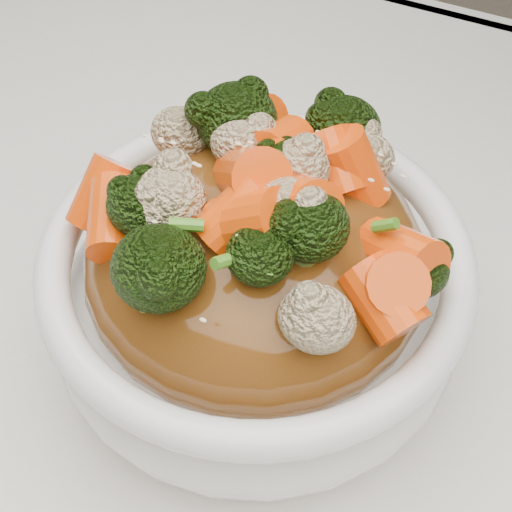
% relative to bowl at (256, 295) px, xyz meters
% --- Properties ---
extents(tablecloth, '(1.20, 0.80, 0.04)m').
position_rel_bowl_xyz_m(tablecloth, '(-0.01, -0.02, -0.06)').
color(tablecloth, white).
rests_on(tablecloth, dining_table).
extents(bowl, '(0.22, 0.22, 0.08)m').
position_rel_bowl_xyz_m(bowl, '(0.00, 0.00, 0.00)').
color(bowl, white).
rests_on(bowl, tablecloth).
extents(sauce_base, '(0.18, 0.18, 0.09)m').
position_rel_bowl_xyz_m(sauce_base, '(0.00, 0.00, 0.03)').
color(sauce_base, '#603510').
rests_on(sauce_base, bowl).
extents(carrots, '(0.18, 0.18, 0.05)m').
position_rel_bowl_xyz_m(carrots, '(0.00, 0.00, 0.09)').
color(carrots, '#FA4D08').
rests_on(carrots, sauce_base).
extents(broccoli, '(0.18, 0.18, 0.04)m').
position_rel_bowl_xyz_m(broccoli, '(0.00, 0.00, 0.09)').
color(broccoli, black).
rests_on(broccoli, sauce_base).
extents(cauliflower, '(0.18, 0.18, 0.03)m').
position_rel_bowl_xyz_m(cauliflower, '(0.00, 0.00, 0.09)').
color(cauliflower, '#CBB78B').
rests_on(cauliflower, sauce_base).
extents(scallions, '(0.13, 0.13, 0.02)m').
position_rel_bowl_xyz_m(scallions, '(0.00, 0.00, 0.09)').
color(scallions, '#417E1D').
rests_on(scallions, sauce_base).
extents(sesame_seeds, '(0.16, 0.16, 0.01)m').
position_rel_bowl_xyz_m(sesame_seeds, '(0.00, 0.00, 0.09)').
color(sesame_seeds, beige).
rests_on(sesame_seeds, sauce_base).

